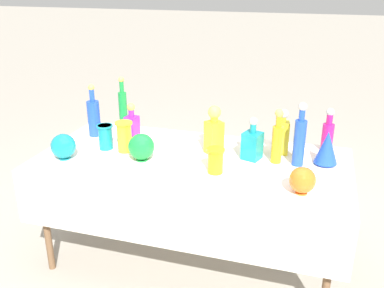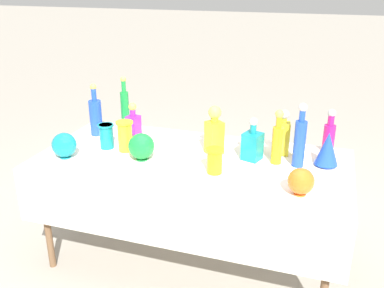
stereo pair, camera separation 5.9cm
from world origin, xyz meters
TOP-DOWN VIEW (x-y plane):
  - ground_plane at (0.00, 0.00)m, footprint 40.00×40.00m
  - display_table at (0.00, -0.04)m, footprint 1.95×0.95m
  - tall_bottle_0 at (0.64, 0.10)m, footprint 0.07×0.07m
  - tall_bottle_1 at (-0.64, 0.36)m, footprint 0.06×0.06m
  - tall_bottle_2 at (0.81, 0.39)m, footprint 0.07×0.07m
  - tall_bottle_3 at (-0.79, 0.20)m, footprint 0.09×0.09m
  - tall_bottle_4 at (0.51, 0.10)m, footprint 0.07×0.07m
  - square_decanter_0 at (0.11, 0.13)m, footprint 0.13×0.13m
  - square_decanter_1 at (0.36, 0.11)m, footprint 0.13×0.13m
  - square_decanter_2 at (0.53, 0.25)m, footprint 0.09×0.09m
  - square_decanter_3 at (-0.51, 0.24)m, footprint 0.10×0.10m
  - slender_vase_0 at (-0.46, -0.01)m, footprint 0.11×0.11m
  - slender_vase_1 at (-0.60, -0.01)m, footprint 0.11×0.11m
  - slender_vase_2 at (0.19, -0.15)m, footprint 0.11×0.11m
  - fluted_vase_0 at (0.81, 0.16)m, footprint 0.14×0.14m
  - round_bowl_0 at (0.69, -0.27)m, footprint 0.14×0.14m
  - round_bowl_1 at (-0.29, -0.11)m, footprint 0.16×0.16m
  - round_bowl_2 at (-0.77, -0.23)m, footprint 0.16×0.16m
  - price_tag_left at (0.18, -0.39)m, footprint 0.05×0.02m
  - price_tag_center at (-0.08, -0.40)m, footprint 0.05×0.03m
  - price_tag_right at (0.40, -0.39)m, footprint 0.06×0.03m
  - cardboard_box_behind_left at (-0.33, 1.04)m, footprint 0.50×0.42m

SIDE VIEW (x-z plane):
  - ground_plane at x=0.00m, z-range 0.00..0.00m
  - cardboard_box_behind_left at x=-0.33m, z-range -0.04..0.36m
  - display_table at x=0.00m, z-range 0.32..1.08m
  - price_tag_right at x=0.40m, z-range 0.76..0.80m
  - price_tag_left at x=0.18m, z-range 0.76..0.80m
  - price_tag_center at x=-0.08m, z-range 0.76..0.81m
  - round_bowl_0 at x=0.69m, z-range 0.76..0.91m
  - slender_vase_2 at x=0.19m, z-range 0.77..0.92m
  - round_bowl_2 at x=-0.77m, z-range 0.76..0.93m
  - round_bowl_1 at x=-0.29m, z-range 0.76..0.94m
  - slender_vase_1 at x=-0.60m, z-range 0.77..0.93m
  - square_decanter_1 at x=0.36m, z-range 0.72..1.00m
  - square_decanter_3 at x=-0.51m, z-range 0.74..0.99m
  - slender_vase_0 at x=-0.46m, z-range 0.77..0.97m
  - fluted_vase_0 at x=0.81m, z-range 0.76..0.98m
  - tall_bottle_2 at x=0.81m, z-range 0.74..1.03m
  - square_decanter_2 at x=0.53m, z-range 0.74..1.04m
  - tall_bottle_3 at x=-0.79m, z-range 0.72..1.09m
  - square_decanter_0 at x=0.11m, z-range 0.75..1.07m
  - tall_bottle_4 at x=0.51m, z-range 0.74..1.08m
  - tall_bottle_0 at x=0.64m, z-range 0.73..1.13m
  - tall_bottle_1 at x=-0.64m, z-range 0.73..1.13m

